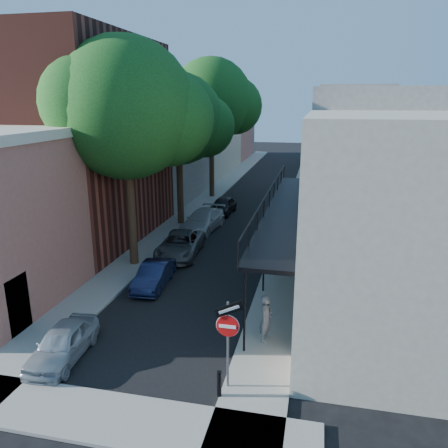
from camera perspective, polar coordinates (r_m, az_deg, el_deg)
The scene contains 18 objects.
ground at distance 14.26m, azimuth -13.81°, elevation -20.92°, with size 160.00×160.00×0.00m, color black.
road_surface at distance 41.33m, azimuth 4.56°, elevation 4.15°, with size 6.00×64.00×0.01m, color black.
sidewalk_left at distance 42.04m, azimuth -0.86°, elevation 4.47°, with size 2.00×64.00×0.12m, color gray.
sidewalk_right at distance 40.99m, azimuth 10.12°, elevation 3.92°, with size 2.00×64.00×0.12m, color gray.
sidewalk_cross at distance 13.53m, azimuth -15.82°, elevation -23.07°, with size 12.00×2.00×0.12m, color gray.
buildings_left at distance 41.72m, azimuth -8.53°, elevation 10.99°, with size 10.10×59.10×12.00m.
buildings_right at distance 39.94m, azimuth 17.66°, elevation 9.46°, with size 9.80×55.00×10.00m.
sign_post at distance 13.00m, azimuth 0.52°, elevation -13.61°, with size 0.89×0.17×2.99m.
bollard at distance 13.46m, azimuth -0.64°, elevation -20.13°, with size 0.14×0.14×0.80m, color black.
oak_near at distance 22.20m, azimuth -11.42°, elevation 14.20°, with size 7.48×6.80×11.42m.
oak_mid at distance 29.72m, azimuth -5.15°, elevation 13.23°, with size 6.60×6.00×10.20m.
oak_far at distance 38.39m, azimuth -0.91°, elevation 15.70°, with size 7.70×7.00×11.90m.
parked_car_a at distance 16.10m, azimuth -20.31°, elevation -14.37°, with size 1.38×3.44×1.17m, color #99A2A9.
parked_car_b at distance 20.72m, azimuth -9.16°, elevation -6.62°, with size 1.19×3.42×1.13m, color #121938.
parked_car_c at distance 24.52m, azimuth -5.73°, elevation -2.68°, with size 2.12×4.61×1.28m, color #505257.
parked_car_d at distance 29.06m, azimuth -2.78°, elevation 0.46°, with size 1.92×4.72×1.37m, color #B8B8BC.
parked_car_e at distance 33.25m, azimuth -0.16°, elevation 2.40°, with size 1.51×3.76×1.28m, color black.
pedestrian at distance 15.87m, azimuth 5.53°, elevation -12.15°, with size 0.63×0.42×1.74m, color slate.
Camera 1 is at (5.48, -10.09, 8.46)m, focal length 35.00 mm.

